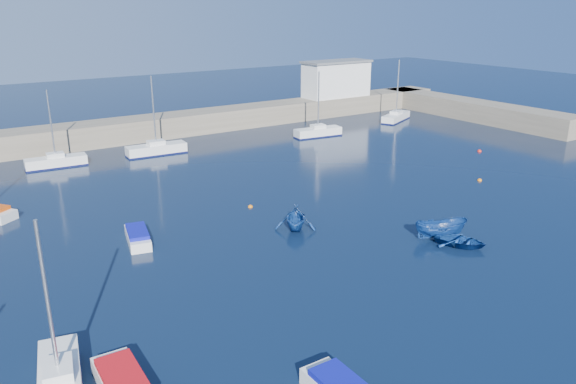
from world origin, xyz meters
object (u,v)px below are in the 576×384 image
motorboat_1 (138,236)px  dinghy_left (296,217)px  sailboat_7 (318,132)px  harbor_office (336,80)px  sailboat_8 (396,117)px  sailboat_6 (156,149)px  dinghy_center (460,241)px  sailboat_5 (56,161)px  dinghy_right (441,229)px

motorboat_1 → dinghy_left: 11.24m
sailboat_7 → harbor_office: bearing=-39.3°
motorboat_1 → sailboat_8: bearing=37.7°
sailboat_6 → sailboat_8: bearing=-87.7°
sailboat_6 → sailboat_8: sailboat_6 is taller
sailboat_8 → dinghy_center: (-27.34, -34.34, -0.21)m
sailboat_8 → motorboat_1: 50.27m
harbor_office → dinghy_left: 46.80m
harbor_office → sailboat_7: 16.50m
motorboat_1 → harbor_office: bearing=48.7°
harbor_office → sailboat_5: size_ratio=1.28×
sailboat_8 → dinghy_center: 43.90m
dinghy_left → sailboat_7: bearing=87.5°
sailboat_6 → sailboat_7: bearing=-94.2°
harbor_office → motorboat_1: size_ratio=2.42×
motorboat_1 → dinghy_left: size_ratio=1.19×
sailboat_8 → sailboat_5: bearing=62.8°
harbor_office → dinghy_right: 48.17m
sailboat_8 → dinghy_right: (-27.44, -32.66, 0.15)m
sailboat_5 → dinghy_right: 38.87m
harbor_office → sailboat_8: (3.78, -9.07, -4.53)m
sailboat_6 → motorboat_1: 24.53m
sailboat_8 → motorboat_1: sailboat_8 is taller
sailboat_5 → sailboat_8: (45.70, -1.66, -0.02)m
dinghy_left → dinghy_right: 10.32m
sailboat_8 → dinghy_left: sailboat_8 is taller
sailboat_7 → dinghy_right: bearing=165.4°
sailboat_8 → dinghy_center: sailboat_8 is taller
motorboat_1 → dinghy_left: bearing=-8.8°
harbor_office → sailboat_8: bearing=-67.4°
dinghy_center → dinghy_right: size_ratio=0.92×
motorboat_1 → dinghy_left: dinghy_left is taller
sailboat_6 → dinghy_left: 26.43m
sailboat_5 → sailboat_7: bearing=-92.4°
sailboat_6 → dinghy_right: (7.91, -33.50, 0.10)m
sailboat_7 → sailboat_8: (15.25, 1.91, -0.04)m
sailboat_6 → dinghy_center: 36.08m
sailboat_5 → sailboat_7: size_ratio=0.97×
harbor_office → sailboat_6: (-31.57, -8.23, -4.48)m
sailboat_6 → dinghy_left: (0.40, -26.43, 0.30)m
sailboat_6 → motorboat_1: size_ratio=2.07×
motorboat_1 → dinghy_right: bearing=-19.4°
harbor_office → dinghy_right: size_ratio=2.69×
sailboat_7 → dinghy_right: (-12.18, -30.75, 0.12)m
sailboat_5 → sailboat_8: sailboat_8 is taller
harbor_office → motorboat_1: bearing=-143.7°
sailboat_7 → dinghy_right: 33.08m
motorboat_1 → dinghy_center: bearing=-22.9°
dinghy_left → motorboat_1: bearing=-164.0°
sailboat_6 → harbor_office: bearing=-71.8°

